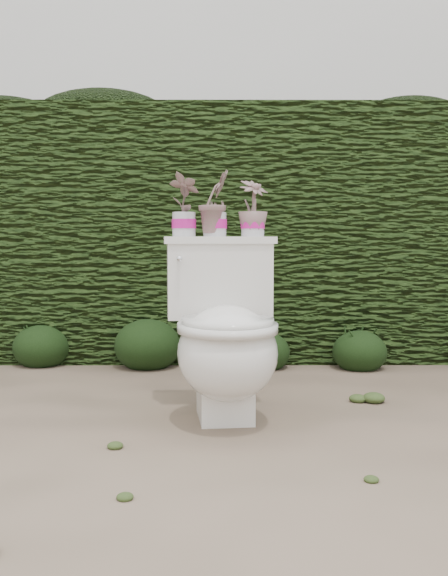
{
  "coord_description": "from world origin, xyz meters",
  "views": [
    {
      "loc": [
        0.13,
        -2.78,
        0.75
      ],
      "look_at": [
        0.14,
        0.03,
        0.55
      ],
      "focal_mm": 40.0,
      "sensor_mm": 36.0,
      "label": 1
    }
  ],
  "objects_px": {
    "potted_plant_center": "(215,205)",
    "potted_plant_right": "(253,210)",
    "toilet": "(225,336)",
    "potted_plant_left": "(184,206)"
  },
  "relations": [
    {
      "from": "toilet",
      "to": "potted_plant_center",
      "type": "relative_size",
      "value": 2.71
    },
    {
      "from": "toilet",
      "to": "potted_plant_left",
      "type": "height_order",
      "value": "potted_plant_left"
    },
    {
      "from": "potted_plant_right",
      "to": "toilet",
      "type": "bearing_deg",
      "value": -151.65
    },
    {
      "from": "potted_plant_left",
      "to": "potted_plant_center",
      "type": "height_order",
      "value": "potted_plant_center"
    },
    {
      "from": "toilet",
      "to": "potted_plant_center",
      "type": "xyz_separation_m",
      "value": [
        -0.05,
        0.24,
        0.56
      ]
    },
    {
      "from": "toilet",
      "to": "potted_plant_right",
      "type": "distance_m",
      "value": 0.61
    },
    {
      "from": "potted_plant_center",
      "to": "potted_plant_right",
      "type": "distance_m",
      "value": 0.17
    },
    {
      "from": "potted_plant_left",
      "to": "potted_plant_center",
      "type": "bearing_deg",
      "value": -140.88
    },
    {
      "from": "toilet",
      "to": "potted_plant_left",
      "type": "bearing_deg",
      "value": 123.63
    },
    {
      "from": "potted_plant_left",
      "to": "potted_plant_right",
      "type": "height_order",
      "value": "potted_plant_left"
    }
  ]
}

